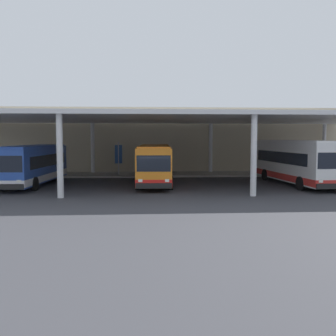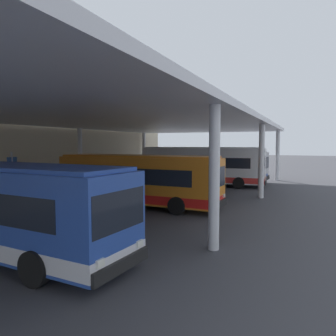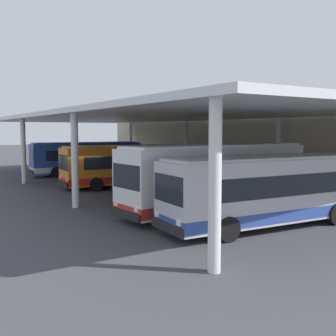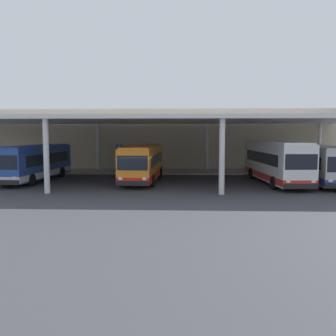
{
  "view_description": "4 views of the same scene",
  "coord_description": "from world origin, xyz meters",
  "px_view_note": "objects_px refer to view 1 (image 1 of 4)",
  "views": [
    {
      "loc": [
        -0.99,
        -27.1,
        3.8
      ],
      "look_at": [
        0.98,
        3.09,
        1.41
      ],
      "focal_mm": 41.48,
      "sensor_mm": 36.0,
      "label": 1
    },
    {
      "loc": [
        -17.41,
        -5.63,
        3.85
      ],
      "look_at": [
        7.11,
        5.17,
        1.86
      ],
      "focal_mm": 34.46,
      "sensor_mm": 36.0,
      "label": 2
    },
    {
      "loc": [
        27.94,
        -10.08,
        4.3
      ],
      "look_at": [
        5.38,
        4.09,
        1.84
      ],
      "focal_mm": 43.5,
      "sensor_mm": 36.0,
      "label": 3
    },
    {
      "loc": [
        3.52,
        -28.35,
        4.28
      ],
      "look_at": [
        2.2,
        2.97,
        1.31
      ],
      "focal_mm": 39.88,
      "sensor_mm": 36.0,
      "label": 4
    }
  ],
  "objects_px": {
    "bus_middle_bay": "(295,162)",
    "banner_sign": "(119,156)",
    "bench_waiting": "(261,168)",
    "bus_nearest_bay": "(33,165)",
    "bus_second_bay": "(154,164)"
  },
  "relations": [
    {
      "from": "bus_nearest_bay",
      "to": "banner_sign",
      "type": "distance_m",
      "value": 9.25
    },
    {
      "from": "bus_nearest_bay",
      "to": "bus_second_bay",
      "type": "xyz_separation_m",
      "value": [
        9.64,
        -0.13,
        0.0
      ]
    },
    {
      "from": "bus_middle_bay",
      "to": "bench_waiting",
      "type": "distance_m",
      "value": 8.42
    },
    {
      "from": "bus_second_bay",
      "to": "bench_waiting",
      "type": "xyz_separation_m",
      "value": [
        11.17,
        7.74,
        -0.99
      ]
    },
    {
      "from": "bus_second_bay",
      "to": "bus_middle_bay",
      "type": "relative_size",
      "value": 0.92
    },
    {
      "from": "bus_middle_bay",
      "to": "banner_sign",
      "type": "xyz_separation_m",
      "value": [
        -14.65,
        7.46,
        0.14
      ]
    },
    {
      "from": "bus_middle_bay",
      "to": "banner_sign",
      "type": "height_order",
      "value": "bus_middle_bay"
    },
    {
      "from": "bus_second_bay",
      "to": "bus_middle_bay",
      "type": "distance_m",
      "value": 11.36
    },
    {
      "from": "bus_middle_bay",
      "to": "bench_waiting",
      "type": "relative_size",
      "value": 6.38
    },
    {
      "from": "bus_second_bay",
      "to": "bench_waiting",
      "type": "relative_size",
      "value": 5.9
    },
    {
      "from": "bench_waiting",
      "to": "bus_second_bay",
      "type": "bearing_deg",
      "value": -145.27
    },
    {
      "from": "bus_nearest_bay",
      "to": "bus_middle_bay",
      "type": "distance_m",
      "value": 21.0
    },
    {
      "from": "bus_nearest_bay",
      "to": "banner_sign",
      "type": "xyz_separation_m",
      "value": [
        6.33,
        6.74,
        0.32
      ]
    },
    {
      "from": "bus_nearest_bay",
      "to": "banner_sign",
      "type": "bearing_deg",
      "value": 46.77
    },
    {
      "from": "bus_nearest_bay",
      "to": "bus_second_bay",
      "type": "relative_size",
      "value": 1.01
    }
  ]
}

